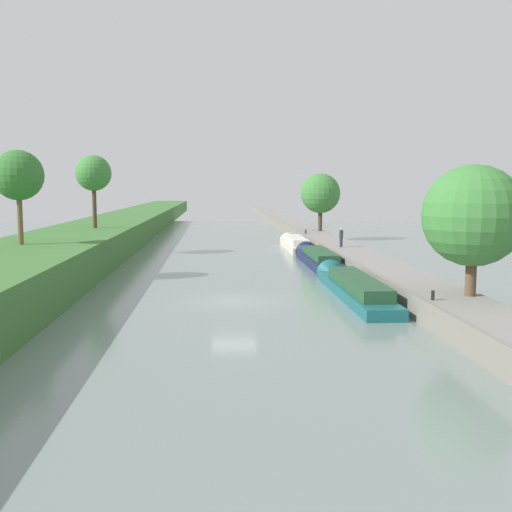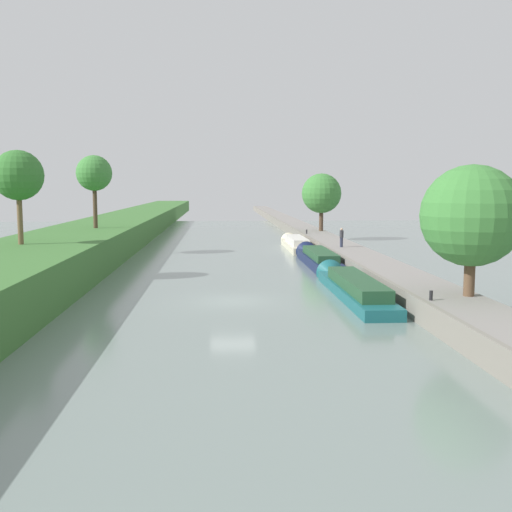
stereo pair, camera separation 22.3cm
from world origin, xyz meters
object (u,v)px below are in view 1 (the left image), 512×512
at_px(narrowboat_teal, 352,286).
at_px(narrowboat_cream, 295,244).
at_px(narrowboat_navy, 317,258).
at_px(mooring_bollard_far, 306,232).
at_px(person_walking, 341,237).
at_px(mooring_bollard_near, 433,295).

bearing_deg(narrowboat_teal, narrowboat_cream, 89.94).
xyz_separation_m(narrowboat_teal, narrowboat_navy, (0.24, 14.11, 0.03)).
bearing_deg(narrowboat_cream, mooring_bollard_far, 70.11).
distance_m(narrowboat_navy, narrowboat_cream, 12.71).
height_order(narrowboat_teal, narrowboat_cream, narrowboat_cream).
bearing_deg(person_walking, mooring_bollard_near, -91.90).
xyz_separation_m(mooring_bollard_near, mooring_bollard_far, (0.00, 40.12, 0.00)).
xyz_separation_m(narrowboat_teal, mooring_bollard_near, (1.96, -7.95, 0.86)).
xyz_separation_m(narrowboat_teal, mooring_bollard_far, (1.96, 32.16, 0.86)).
bearing_deg(narrowboat_cream, mooring_bollard_near, -86.82).
bearing_deg(mooring_bollard_near, mooring_bollard_far, 90.00).
xyz_separation_m(person_walking, mooring_bollard_near, (-0.82, -24.82, -0.65)).
height_order(narrowboat_teal, mooring_bollard_near, mooring_bollard_near).
distance_m(narrowboat_teal, narrowboat_cream, 26.82).
bearing_deg(narrowboat_navy, narrowboat_cream, 90.97).
distance_m(narrowboat_teal, mooring_bollard_near, 8.24).
xyz_separation_m(person_walking, mooring_bollard_far, (-0.82, 15.29, -0.65)).
distance_m(narrowboat_cream, mooring_bollard_near, 34.83).
bearing_deg(narrowboat_teal, mooring_bollard_near, -76.13).
relative_size(narrowboat_navy, person_walking, 7.85).
distance_m(person_walking, mooring_bollard_near, 24.85).
xyz_separation_m(narrowboat_cream, mooring_bollard_far, (1.93, 5.35, 0.84)).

